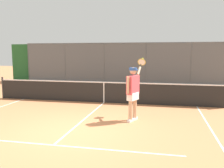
{
  "coord_description": "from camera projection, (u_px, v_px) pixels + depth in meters",
  "views": [
    {
      "loc": [
        -2.62,
        6.31,
        2.29
      ],
      "look_at": [
        -0.66,
        -2.91,
        1.05
      ],
      "focal_mm": 38.8,
      "sensor_mm": 36.0,
      "label": 1
    }
  ],
  "objects": [
    {
      "name": "tennis_player",
      "position": [
        133.0,
        89.0,
        8.01
      ],
      "size": [
        0.55,
        1.44,
        2.09
      ],
      "rotation": [
        0.0,
        0.0,
        -1.98
      ],
      "color": "silver",
      "rests_on": "ground"
    },
    {
      "name": "court_line_markings",
      "position": [
        48.0,
        150.0,
        5.7
      ],
      "size": [
        8.18,
        9.56,
        0.01
      ],
      "color": "white",
      "rests_on": "ground"
    },
    {
      "name": "tennis_net",
      "position": [
        104.0,
        92.0,
        11.02
      ],
      "size": [
        10.51,
        0.09,
        1.07
      ],
      "color": "#2D2D2D",
      "rests_on": "ground"
    },
    {
      "name": "fence_backdrop",
      "position": [
        126.0,
        64.0,
        17.3
      ],
      "size": [
        17.63,
        1.37,
        2.95
      ],
      "color": "#565B60",
      "rests_on": "ground"
    },
    {
      "name": "ground_plane",
      "position": [
        69.0,
        132.0,
        6.96
      ],
      "size": [
        60.0,
        60.0,
        0.0
      ],
      "primitive_type": "plane",
      "color": "#C67A4C"
    }
  ]
}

